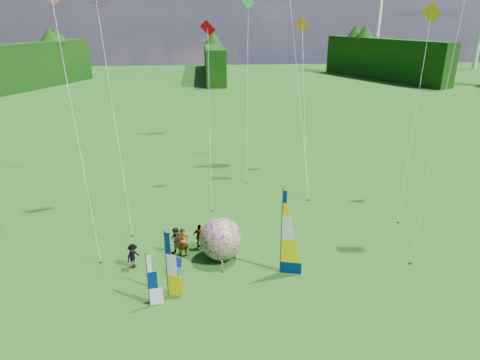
{
  "coord_description": "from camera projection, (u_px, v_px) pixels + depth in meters",
  "views": [
    {
      "loc": [
        -2.82,
        -16.93,
        13.67
      ],
      "look_at": [
        -1.0,
        4.0,
        5.5
      ],
      "focal_mm": 32.0,
      "sensor_mm": 36.0,
      "label": 1
    }
  ],
  "objects": [
    {
      "name": "ground",
      "position": [
        267.0,
        313.0,
        20.9
      ],
      "size": [
        220.0,
        220.0,
        0.0
      ],
      "primitive_type": "plane",
      "color": "#334F19",
      "rests_on": "ground"
    },
    {
      "name": "treeline_ring",
      "position": [
        269.0,
        242.0,
        19.45
      ],
      "size": [
        210.0,
        210.0,
        8.0
      ],
      "primitive_type": null,
      "color": "#193C0A",
      "rests_on": "ground"
    },
    {
      "name": "turbine_right",
      "position": [
        380.0,
        9.0,
        113.81
      ],
      "size": [
        8.0,
        1.2,
        30.0
      ],
      "primitive_type": null,
      "color": "silver",
      "rests_on": "ground"
    },
    {
      "name": "feather_banner_main",
      "position": [
        281.0,
        233.0,
        23.32
      ],
      "size": [
        1.33,
        0.45,
        5.03
      ],
      "primitive_type": null,
      "rotation": [
        0.0,
        0.0,
        -0.27
      ],
      "color": "#021E55",
      "rests_on": "ground"
    },
    {
      "name": "side_banner_left",
      "position": [
        166.0,
        264.0,
        21.64
      ],
      "size": [
        1.0,
        0.41,
        3.68
      ],
      "primitive_type": null,
      "rotation": [
        0.0,
        0.0,
        -0.32
      ],
      "color": "#FFDF00",
      "rests_on": "ground"
    },
    {
      "name": "side_banner_far",
      "position": [
        148.0,
        281.0,
        20.94
      ],
      "size": [
        0.88,
        0.24,
        2.92
      ],
      "primitive_type": null,
      "rotation": [
        0.0,
        0.0,
        0.16
      ],
      "color": "white",
      "rests_on": "ground"
    },
    {
      "name": "bol_inflatable",
      "position": [
        221.0,
        239.0,
        25.22
      ],
      "size": [
        2.73,
        2.73,
        2.56
      ],
      "primitive_type": "sphere",
      "rotation": [
        0.0,
        0.0,
        -0.07
      ],
      "color": "#040092",
      "rests_on": "ground"
    },
    {
      "name": "spectator_a",
      "position": [
        183.0,
        243.0,
        25.56
      ],
      "size": [
        0.77,
        0.63,
        1.81
      ],
      "primitive_type": "imported",
      "rotation": [
        0.0,
        0.0,
        0.35
      ],
      "color": "#66594C",
      "rests_on": "ground"
    },
    {
      "name": "spectator_b",
      "position": [
        176.0,
        242.0,
        25.64
      ],
      "size": [
        0.96,
        0.88,
        1.81
      ],
      "primitive_type": "imported",
      "rotation": [
        0.0,
        0.0,
        -0.66
      ],
      "color": "#66594C",
      "rests_on": "ground"
    },
    {
      "name": "spectator_c",
      "position": [
        133.0,
        256.0,
        24.43
      ],
      "size": [
        0.82,
        1.02,
        1.51
      ],
      "primitive_type": "imported",
      "rotation": [
        0.0,
        0.0,
        1.01
      ],
      "color": "#66594C",
      "rests_on": "ground"
    },
    {
      "name": "spectator_d",
      "position": [
        200.0,
        237.0,
        26.46
      ],
      "size": [
        1.01,
        0.81,
        1.61
      ],
      "primitive_type": "imported",
      "rotation": [
        0.0,
        0.0,
        2.62
      ],
      "color": "#66594C",
      "rests_on": "ground"
    },
    {
      "name": "camp_chair",
      "position": [
        176.0,
        268.0,
        23.73
      ],
      "size": [
        0.75,
        0.75,
        1.03
      ],
      "primitive_type": null,
      "rotation": [
        0.0,
        0.0,
        -0.32
      ],
      "color": "navy",
      "rests_on": "ground"
    },
    {
      "name": "kite_whale",
      "position": [
        297.0,
        61.0,
        35.53
      ],
      "size": [
        3.5,
        15.12,
        20.04
      ],
      "primitive_type": null,
      "rotation": [
        0.0,
        0.0,
        0.0
      ],
      "color": "black",
      "rests_on": "ground"
    },
    {
      "name": "kite_rainbow_delta",
      "position": [
        112.0,
        99.0,
        28.43
      ],
      "size": [
        6.91,
        11.48,
        16.79
      ],
      "primitive_type": null,
      "rotation": [
        0.0,
        0.0,
        0.09
      ],
      "color": "red",
      "rests_on": "ground"
    },
    {
      "name": "kite_parafoil",
      "position": [
        448.0,
        77.0,
        23.87
      ],
      "size": [
        9.02,
        10.05,
        20.73
      ],
      "primitive_type": null,
      "rotation": [
        0.0,
        0.0,
        -0.25
      ],
      "color": "#B12820",
      "rests_on": "ground"
    },
    {
      "name": "small_kite_red",
      "position": [
        209.0,
        109.0,
        32.81
      ],
      "size": [
        4.9,
        9.91,
        13.71
      ],
      "primitive_type": null,
      "rotation": [
        0.0,
        0.0,
        -0.28
      ],
      "color": "red",
      "rests_on": "ground"
    },
    {
      "name": "small_kite_orange",
      "position": [
        305.0,
        100.0,
        35.63
      ],
      "size": [
        5.01,
        12.6,
        13.99
      ],
      "primitive_type": null,
      "rotation": [
        0.0,
        0.0,
        -0.12
      ],
      "color": "orange",
      "rests_on": "ground"
    },
    {
      "name": "small_kite_yellow",
      "position": [
        416.0,
        107.0,
        30.3
      ],
      "size": [
        7.5,
        9.77,
        15.03
      ],
      "primitive_type": null,
      "rotation": [
        0.0,
        0.0,
        -0.2
      ],
      "color": "orange",
      "rests_on": "ground"
    },
    {
      "name": "small_kite_pink",
      "position": [
        74.0,
        116.0,
        25.52
      ],
      "size": [
        6.56,
        10.27,
        15.99
      ],
      "primitive_type": null,
      "rotation": [
        0.0,
        0.0,
        0.15
      ],
      "color": "#F6678B",
      "rests_on": "ground"
    },
    {
      "name": "small_kite_green",
      "position": [
        247.0,
        80.0,
        39.51
      ],
      "size": [
        7.6,
        14.05,
        15.94
      ],
      "primitive_type": null,
      "rotation": [
        0.0,
        0.0,
        0.32
      ],
      "color": "green",
      "rests_on": "ground"
    }
  ]
}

